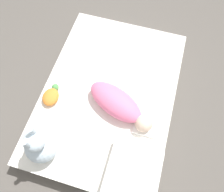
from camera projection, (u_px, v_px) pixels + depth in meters
ground_plane at (109, 99)px, 1.86m from camera, size 12.00×12.00×0.00m
bed_mattress at (109, 96)px, 1.79m from camera, size 1.46×1.02×0.14m
burp_cloth at (147, 125)px, 1.61m from camera, size 0.17×0.18×0.02m
swaddled_baby at (119, 104)px, 1.61m from camera, size 0.37×0.55×0.14m
pillow at (133, 172)px, 1.44m from camera, size 0.35×0.34×0.08m
bunny_plush at (40, 145)px, 1.41m from camera, size 0.22×0.22×0.39m
turtle_plush at (51, 96)px, 1.68m from camera, size 0.19×0.12×0.07m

